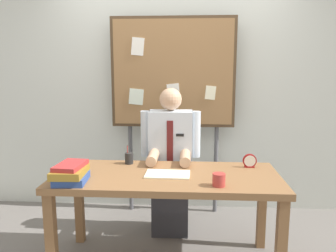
{
  "coord_description": "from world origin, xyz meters",
  "views": [
    {
      "loc": [
        0.16,
        -2.51,
        1.57
      ],
      "look_at": [
        0.0,
        0.17,
        1.1
      ],
      "focal_mm": 36.16,
      "sensor_mm": 36.0,
      "label": 1
    }
  ],
  "objects_px": {
    "desk": "(167,185)",
    "open_notebook": "(168,174)",
    "person": "(170,167)",
    "pen_holder": "(129,158)",
    "coffee_mug": "(219,180)",
    "desk_clock": "(250,161)",
    "book_stack": "(71,173)",
    "bulletin_board": "(173,76)"
  },
  "relations": [
    {
      "from": "book_stack",
      "to": "desk_clock",
      "type": "xyz_separation_m",
      "value": [
        1.35,
        0.45,
        -0.02
      ]
    },
    {
      "from": "open_notebook",
      "to": "coffee_mug",
      "type": "bearing_deg",
      "value": -30.96
    },
    {
      "from": "person",
      "to": "open_notebook",
      "type": "xyz_separation_m",
      "value": [
        0.01,
        -0.57,
        0.12
      ]
    },
    {
      "from": "book_stack",
      "to": "pen_holder",
      "type": "xyz_separation_m",
      "value": [
        0.34,
        0.5,
        -0.02
      ]
    },
    {
      "from": "desk",
      "to": "book_stack",
      "type": "xyz_separation_m",
      "value": [
        -0.68,
        -0.23,
        0.16
      ]
    },
    {
      "from": "bulletin_board",
      "to": "coffee_mug",
      "type": "distance_m",
      "value": 1.48
    },
    {
      "from": "coffee_mug",
      "to": "pen_holder",
      "type": "xyz_separation_m",
      "value": [
        -0.72,
        0.51,
        0.0
      ]
    },
    {
      "from": "bulletin_board",
      "to": "open_notebook",
      "type": "distance_m",
      "value": 1.26
    },
    {
      "from": "desk",
      "to": "bulletin_board",
      "type": "distance_m",
      "value": 1.31
    },
    {
      "from": "desk",
      "to": "open_notebook",
      "type": "relative_size",
      "value": 5.14
    },
    {
      "from": "bulletin_board",
      "to": "desk_clock",
      "type": "relative_size",
      "value": 18.34
    },
    {
      "from": "pen_holder",
      "to": "bulletin_board",
      "type": "bearing_deg",
      "value": 65.35
    },
    {
      "from": "desk",
      "to": "coffee_mug",
      "type": "bearing_deg",
      "value": -32.57
    },
    {
      "from": "bulletin_board",
      "to": "pen_holder",
      "type": "xyz_separation_m",
      "value": [
        -0.34,
        -0.74,
        -0.68
      ]
    },
    {
      "from": "bulletin_board",
      "to": "book_stack",
      "type": "height_order",
      "value": "bulletin_board"
    },
    {
      "from": "bulletin_board",
      "to": "book_stack",
      "type": "bearing_deg",
      "value": -118.63
    },
    {
      "from": "desk",
      "to": "coffee_mug",
      "type": "distance_m",
      "value": 0.47
    },
    {
      "from": "desk",
      "to": "pen_holder",
      "type": "relative_size",
      "value": 10.87
    },
    {
      "from": "person",
      "to": "pen_holder",
      "type": "bearing_deg",
      "value": -140.68
    },
    {
      "from": "person",
      "to": "coffee_mug",
      "type": "bearing_deg",
      "value": -64.42
    },
    {
      "from": "desk",
      "to": "book_stack",
      "type": "distance_m",
      "value": 0.73
    },
    {
      "from": "bulletin_board",
      "to": "desk_clock",
      "type": "distance_m",
      "value": 1.24
    },
    {
      "from": "book_stack",
      "to": "bulletin_board",
      "type": "bearing_deg",
      "value": 61.37
    },
    {
      "from": "desk",
      "to": "desk_clock",
      "type": "distance_m",
      "value": 0.72
    },
    {
      "from": "person",
      "to": "book_stack",
      "type": "bearing_deg",
      "value": -131.11
    },
    {
      "from": "person",
      "to": "pen_holder",
      "type": "relative_size",
      "value": 8.67
    },
    {
      "from": "person",
      "to": "coffee_mug",
      "type": "distance_m",
      "value": 0.89
    },
    {
      "from": "book_stack",
      "to": "person",
      "type": "bearing_deg",
      "value": 48.89
    },
    {
      "from": "desk_clock",
      "to": "bulletin_board",
      "type": "bearing_deg",
      "value": 130.42
    },
    {
      "from": "book_stack",
      "to": "desk_clock",
      "type": "relative_size",
      "value": 2.68
    },
    {
      "from": "coffee_mug",
      "to": "open_notebook",
      "type": "bearing_deg",
      "value": 149.04
    },
    {
      "from": "bulletin_board",
      "to": "coffee_mug",
      "type": "height_order",
      "value": "bulletin_board"
    },
    {
      "from": "person",
      "to": "desk_clock",
      "type": "xyz_separation_m",
      "value": [
        0.67,
        -0.33,
        0.16
      ]
    },
    {
      "from": "open_notebook",
      "to": "desk_clock",
      "type": "bearing_deg",
      "value": 20.23
    },
    {
      "from": "person",
      "to": "open_notebook",
      "type": "relative_size",
      "value": 4.09
    },
    {
      "from": "person",
      "to": "book_stack",
      "type": "relative_size",
      "value": 4.56
    },
    {
      "from": "person",
      "to": "bulletin_board",
      "type": "xyz_separation_m",
      "value": [
        -0.0,
        0.46,
        0.84
      ]
    },
    {
      "from": "coffee_mug",
      "to": "book_stack",
      "type": "bearing_deg",
      "value": 179.1
    },
    {
      "from": "desk",
      "to": "person",
      "type": "distance_m",
      "value": 0.55
    },
    {
      "from": "desk_clock",
      "to": "coffee_mug",
      "type": "xyz_separation_m",
      "value": [
        -0.29,
        -0.47,
        -0.01
      ]
    },
    {
      "from": "bulletin_board",
      "to": "pen_holder",
      "type": "distance_m",
      "value": 1.07
    },
    {
      "from": "desk",
      "to": "coffee_mug",
      "type": "height_order",
      "value": "coffee_mug"
    }
  ]
}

